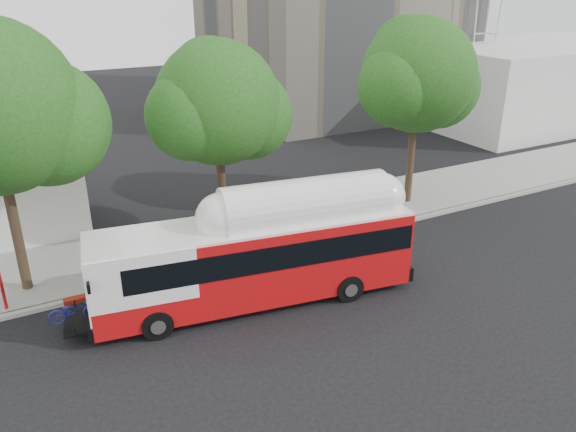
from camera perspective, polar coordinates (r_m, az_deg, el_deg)
name	(u,v)px	position (r m, az deg, el deg)	size (l,w,h in m)	color
ground	(313,299)	(20.46, 2.59, -8.45)	(120.00, 120.00, 0.00)	black
sidewalk	(241,231)	(25.56, -4.84, -1.56)	(60.00, 5.00, 0.15)	gray
curb_strip	(266,254)	(23.42, -2.27, -3.90)	(60.00, 0.30, 0.15)	gray
red_curb_segment	(197,270)	(22.44, -9.20, -5.48)	(10.00, 0.32, 0.16)	maroon
street_tree_left	(8,112)	(20.90, -26.59, 9.39)	(6.67, 5.80, 9.74)	#2D2116
street_tree_mid	(227,107)	(23.12, -6.25, 10.99)	(5.75, 5.00, 8.62)	#2D2116
street_tree_right	(424,79)	(28.16, 13.65, 13.38)	(6.21, 5.40, 9.18)	#2D2116
horizon_block	(534,82)	(50.39, 23.73, 12.40)	(20.00, 12.00, 6.00)	silver
transit_bus	(257,259)	(19.60, -3.14, -4.43)	(12.13, 4.00, 3.53)	#B80C0F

